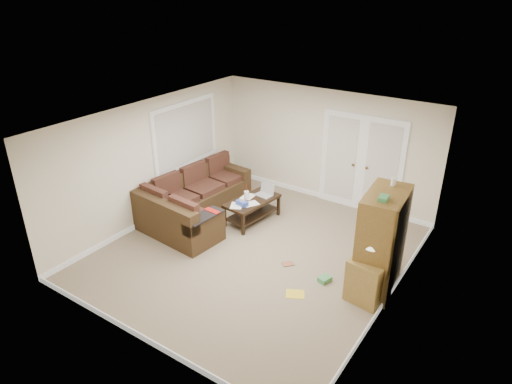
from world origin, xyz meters
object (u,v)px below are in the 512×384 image
Objects in this scene: tv_armoire at (381,241)px; side_cabinet at (369,276)px; sectional_sofa at (191,203)px; coffee_table at (253,209)px.

side_cabinet is (0.00, -0.39, -0.43)m from tv_armoire.
side_cabinet is at bearing -1.56° from sectional_sofa.
coffee_table is 3.06m from tv_armoire.
coffee_table is 1.08× the size of side_cabinet.
sectional_sofa is 2.48× the size of side_cabinet.
coffee_table is at bearing 167.82° from side_cabinet.
side_cabinet reaches higher than sectional_sofa.
sectional_sofa reaches higher than coffee_table.
tv_armoire is at bearing 99.04° from side_cabinet.
coffee_table is 3.12m from side_cabinet.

